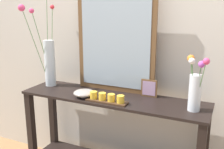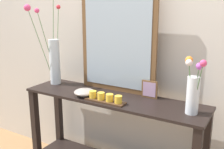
{
  "view_description": "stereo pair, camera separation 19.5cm",
  "coord_description": "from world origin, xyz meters",
  "px_view_note": "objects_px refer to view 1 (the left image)",
  "views": [
    {
      "loc": [
        0.84,
        -1.82,
        1.54
      ],
      "look_at": [
        0.0,
        0.0,
        1.01
      ],
      "focal_mm": 43.05,
      "sensor_mm": 36.0,
      "label": 1
    },
    {
      "loc": [
        1.01,
        -1.73,
        1.54
      ],
      "look_at": [
        0.0,
        0.0,
        1.01
      ],
      "focal_mm": 43.05,
      "sensor_mm": 36.0,
      "label": 2
    }
  ],
  "objects_px": {
    "decorative_bowl": "(84,93)",
    "mirror_leaning": "(115,40)",
    "candle_tray": "(107,98)",
    "console_table": "(112,135)",
    "tall_vase_left": "(48,58)",
    "vase_right": "(195,87)",
    "picture_frame_small": "(149,88)"
  },
  "relations": [
    {
      "from": "console_table",
      "to": "vase_right",
      "type": "height_order",
      "value": "vase_right"
    },
    {
      "from": "picture_frame_small",
      "to": "mirror_leaning",
      "type": "bearing_deg",
      "value": 173.92
    },
    {
      "from": "mirror_leaning",
      "to": "vase_right",
      "type": "xyz_separation_m",
      "value": [
        0.67,
        -0.18,
        -0.26
      ]
    },
    {
      "from": "tall_vase_left",
      "to": "picture_frame_small",
      "type": "xyz_separation_m",
      "value": [
        0.9,
        0.08,
        -0.18
      ]
    },
    {
      "from": "vase_right",
      "to": "candle_tray",
      "type": "distance_m",
      "value": 0.64
    },
    {
      "from": "vase_right",
      "to": "candle_tray",
      "type": "relative_size",
      "value": 1.2
    },
    {
      "from": "console_table",
      "to": "mirror_leaning",
      "type": "bearing_deg",
      "value": 105.21
    },
    {
      "from": "console_table",
      "to": "decorative_bowl",
      "type": "height_order",
      "value": "decorative_bowl"
    },
    {
      "from": "decorative_bowl",
      "to": "mirror_leaning",
      "type": "bearing_deg",
      "value": 58.78
    },
    {
      "from": "vase_right",
      "to": "picture_frame_small",
      "type": "xyz_separation_m",
      "value": [
        -0.36,
        0.15,
        -0.1
      ]
    },
    {
      "from": "console_table",
      "to": "vase_right",
      "type": "bearing_deg",
      "value": -1.96
    },
    {
      "from": "candle_tray",
      "to": "console_table",
      "type": "bearing_deg",
      "value": 96.38
    },
    {
      "from": "tall_vase_left",
      "to": "decorative_bowl",
      "type": "height_order",
      "value": "tall_vase_left"
    },
    {
      "from": "mirror_leaning",
      "to": "candle_tray",
      "type": "distance_m",
      "value": 0.49
    },
    {
      "from": "vase_right",
      "to": "decorative_bowl",
      "type": "distance_m",
      "value": 0.84
    },
    {
      "from": "mirror_leaning",
      "to": "decorative_bowl",
      "type": "relative_size",
      "value": 5.07
    },
    {
      "from": "mirror_leaning",
      "to": "vase_right",
      "type": "height_order",
      "value": "mirror_leaning"
    },
    {
      "from": "mirror_leaning",
      "to": "vase_right",
      "type": "distance_m",
      "value": 0.74
    },
    {
      "from": "vase_right",
      "to": "picture_frame_small",
      "type": "bearing_deg",
      "value": 157.53
    },
    {
      "from": "console_table",
      "to": "decorative_bowl",
      "type": "xyz_separation_m",
      "value": [
        -0.2,
        -0.09,
        0.36
      ]
    },
    {
      "from": "mirror_leaning",
      "to": "tall_vase_left",
      "type": "xyz_separation_m",
      "value": [
        -0.6,
        -0.11,
        -0.17
      ]
    },
    {
      "from": "picture_frame_small",
      "to": "decorative_bowl",
      "type": "xyz_separation_m",
      "value": [
        -0.46,
        -0.22,
        -0.04
      ]
    },
    {
      "from": "candle_tray",
      "to": "decorative_bowl",
      "type": "bearing_deg",
      "value": 172.13
    },
    {
      "from": "candle_tray",
      "to": "decorative_bowl",
      "type": "distance_m",
      "value": 0.21
    },
    {
      "from": "console_table",
      "to": "picture_frame_small",
      "type": "distance_m",
      "value": 0.49
    },
    {
      "from": "mirror_leaning",
      "to": "decorative_bowl",
      "type": "distance_m",
      "value": 0.49
    },
    {
      "from": "candle_tray",
      "to": "decorative_bowl",
      "type": "relative_size",
      "value": 1.9
    },
    {
      "from": "mirror_leaning",
      "to": "picture_frame_small",
      "type": "xyz_separation_m",
      "value": [
        0.31,
        -0.03,
        -0.36
      ]
    },
    {
      "from": "console_table",
      "to": "tall_vase_left",
      "type": "xyz_separation_m",
      "value": [
        -0.64,
        0.05,
        0.58
      ]
    },
    {
      "from": "picture_frame_small",
      "to": "console_table",
      "type": "bearing_deg",
      "value": -153.61
    },
    {
      "from": "candle_tray",
      "to": "decorative_bowl",
      "type": "xyz_separation_m",
      "value": [
        -0.21,
        0.03,
        0.0
      ]
    },
    {
      "from": "picture_frame_small",
      "to": "decorative_bowl",
      "type": "bearing_deg",
      "value": -154.17
    }
  ]
}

